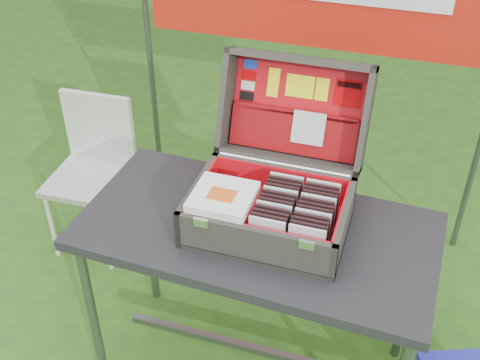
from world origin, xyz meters
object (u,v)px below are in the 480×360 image
(chair, at_px, (88,181))
(cardboard_box, at_px, (390,284))
(suitcase, at_px, (275,163))
(table, at_px, (255,304))

(chair, xyz_separation_m, cardboard_box, (1.53, -0.03, -0.22))
(suitcase, xyz_separation_m, cardboard_box, (0.46, 0.42, -0.85))
(cardboard_box, bearing_deg, chair, 151.96)
(suitcase, relative_size, chair, 0.68)
(table, distance_m, suitcase, 0.64)
(suitcase, xyz_separation_m, chair, (-1.07, 0.45, -0.63))
(table, distance_m, cardboard_box, 0.73)
(table, height_order, cardboard_box, table)
(table, height_order, chair, chair)
(table, bearing_deg, suitcase, 60.74)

